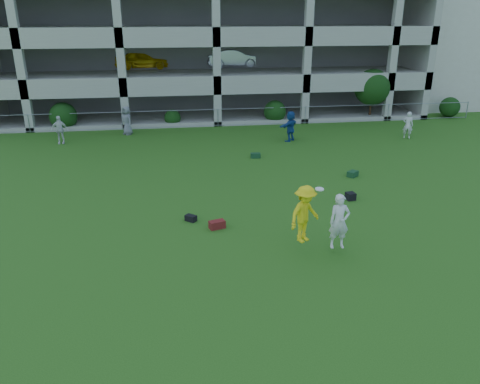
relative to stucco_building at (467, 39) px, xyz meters
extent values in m
plane|color=#235114|center=(-23.00, -28.00, -5.00)|extent=(100.00, 100.00, 0.00)
cube|color=beige|center=(0.00, 0.00, 0.00)|extent=(16.00, 14.00, 10.00)
imported|color=silver|center=(-32.51, -12.02, -4.19)|extent=(0.97, 0.44, 1.62)
imported|color=slate|center=(-28.83, -10.36, -4.12)|extent=(0.97, 1.02, 1.76)
imported|color=navy|center=(-19.17, -13.39, -4.11)|extent=(1.55, 1.53, 1.78)
imported|color=silver|center=(-12.01, -13.82, -4.19)|extent=(0.71, 0.63, 1.62)
cube|color=#580F18|center=(-24.67, -24.80, -4.86)|extent=(0.62, 0.45, 0.28)
cube|color=black|center=(-25.56, -24.05, -4.89)|extent=(0.47, 0.45, 0.22)
cube|color=#153B24|center=(-17.87, -20.16, -4.87)|extent=(0.61, 0.59, 0.26)
cube|color=black|center=(-19.02, -22.90, -4.85)|extent=(0.40, 0.40, 0.30)
cube|color=#14381F|center=(-21.80, -16.52, -4.88)|extent=(0.52, 0.34, 0.25)
imported|color=yellow|center=(-22.15, -26.96, -3.68)|extent=(1.37, 1.22, 1.84)
imported|color=silver|center=(-21.08, -27.13, -3.93)|extent=(0.66, 0.45, 1.77)
cylinder|color=white|center=(-21.72, -26.94, -2.89)|extent=(0.27, 0.27, 0.05)
cube|color=#9E998C|center=(-23.00, 4.75, 1.00)|extent=(30.00, 0.50, 12.00)
cube|color=#9E998C|center=(-37.75, -2.00, 1.00)|extent=(0.50, 14.00, 12.00)
cube|color=#9E998C|center=(-8.25, -2.00, 1.00)|extent=(0.50, 14.00, 12.00)
cube|color=#9E998C|center=(-23.00, -2.00, -4.85)|extent=(30.00, 14.00, 0.30)
cube|color=#9E998C|center=(-23.00, -2.00, -1.85)|extent=(30.00, 14.00, 0.30)
cube|color=#9E998C|center=(-23.00, -2.00, 1.15)|extent=(30.00, 14.00, 0.30)
cube|color=#9E998C|center=(-23.00, -8.85, -2.45)|extent=(30.00, 0.30, 0.90)
cube|color=#9E998C|center=(-23.00, -8.85, 0.55)|extent=(30.00, 0.30, 0.90)
cube|color=#9E998C|center=(-35.00, -8.75, 1.00)|extent=(0.50, 0.50, 12.00)
cube|color=#9E998C|center=(-29.00, -8.75, 1.00)|extent=(0.50, 0.50, 12.00)
cube|color=#9E998C|center=(-23.00, -8.75, 1.00)|extent=(0.50, 0.50, 12.00)
cube|color=#9E998C|center=(-17.00, -8.75, 1.00)|extent=(0.50, 0.50, 12.00)
cube|color=#9E998C|center=(-11.00, -8.75, 1.00)|extent=(0.50, 0.50, 12.00)
cube|color=#605E59|center=(-23.00, 0.00, 1.00)|extent=(29.00, 9.00, 11.60)
imported|color=yellow|center=(-27.97, -4.00, -1.04)|extent=(3.92, 1.67, 1.32)
imported|color=silver|center=(-21.32, -4.00, -1.04)|extent=(4.15, 1.88, 1.32)
cylinder|color=gray|center=(-35.00, -9.00, -4.40)|extent=(0.06, 0.06, 1.20)
cylinder|color=gray|center=(-29.00, -9.00, -4.40)|extent=(0.06, 0.06, 1.20)
cylinder|color=gray|center=(-23.00, -9.00, -4.40)|extent=(0.06, 0.06, 1.20)
cylinder|color=gray|center=(-17.00, -9.00, -4.40)|extent=(0.06, 0.06, 1.20)
cylinder|color=gray|center=(-11.00, -9.00, -4.40)|extent=(0.06, 0.06, 1.20)
cylinder|color=gray|center=(-5.00, -9.00, -4.40)|extent=(0.06, 0.06, 1.20)
cylinder|color=gray|center=(-23.00, -9.00, -3.85)|extent=(36.00, 0.04, 0.04)
cylinder|color=gray|center=(-23.00, -9.00, -4.92)|extent=(36.00, 0.04, 0.04)
sphere|color=#163D11|center=(-33.00, -8.40, -4.12)|extent=(1.76, 1.76, 1.76)
sphere|color=#163D11|center=(-26.00, -8.40, -4.45)|extent=(1.10, 1.10, 1.10)
sphere|color=#163D11|center=(-19.00, -8.40, -4.23)|extent=(1.54, 1.54, 1.54)
cylinder|color=#382314|center=(-12.00, -8.20, -4.02)|extent=(0.16, 0.16, 1.96)
sphere|color=#163D11|center=(-12.00, -8.20, -2.76)|extent=(2.52, 2.52, 2.52)
sphere|color=#163D11|center=(-6.00, -8.40, -4.29)|extent=(1.43, 1.43, 1.43)
camera|label=1|loc=(-26.06, -39.73, 2.11)|focal=35.00mm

